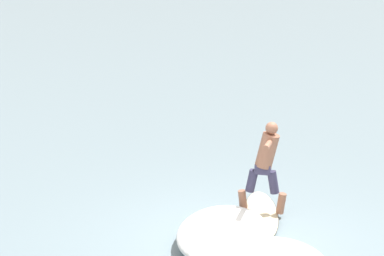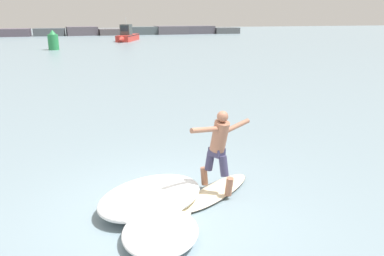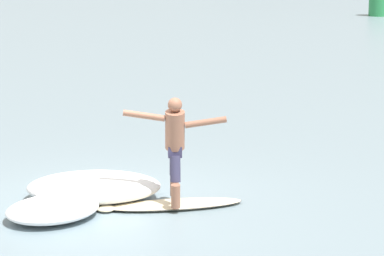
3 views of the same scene
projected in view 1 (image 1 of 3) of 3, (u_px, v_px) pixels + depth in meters
The scene contains 4 objects.
ground_plane at pixel (238, 240), 9.89m from camera, with size 200.00×200.00×0.00m, color gray.
surfboard at pixel (262, 215), 10.72m from camera, with size 2.01×1.62×0.22m.
surfer at pixel (266, 161), 10.48m from camera, with size 1.37×0.86×1.57m.
wave_foam_at_nose at pixel (224, 234), 9.66m from camera, with size 2.44×2.19×0.39m.
Camera 1 is at (-7.52, -5.03, 4.40)m, focal length 60.00 mm.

